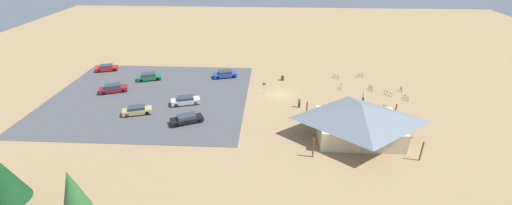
{
  "coord_description": "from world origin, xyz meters",
  "views": [
    {
      "loc": [
        1.25,
        53.76,
        25.15
      ],
      "look_at": [
        3.84,
        5.74,
        1.2
      ],
      "focal_mm": 23.63,
      "sensor_mm": 36.0,
      "label": 1
    }
  ],
  "objects_px": {
    "visitor_at_bikes": "(363,97)",
    "car_silver_far_end": "(186,100)",
    "bicycle_teal_by_bin": "(382,107)",
    "car_black_near_entry": "(187,119)",
    "trash_bin": "(283,78)",
    "bicycle_red_lone_east": "(341,87)",
    "bicycle_white_near_sign": "(388,93)",
    "visitor_near_lot": "(299,102)",
    "car_green_aisle_side": "(149,77)",
    "bicycle_yellow_lone_west": "(406,98)",
    "bicycle_purple_mid_cluster": "(336,77)",
    "lot_sign": "(264,87)",
    "car_tan_front_row": "(137,110)",
    "bicycle_black_front_row": "(371,88)",
    "pine_midwest": "(73,191)",
    "bicycle_green_edge_south": "(360,76)",
    "bike_pavilion": "(360,119)",
    "bicycle_orange_yard_front": "(401,89)",
    "pine_west": "(1,178)",
    "car_red_mid_lot": "(107,68)",
    "car_maroon_inner_stall": "(113,88)",
    "car_blue_back_corner": "(225,74)"
  },
  "relations": [
    {
      "from": "bicycle_orange_yard_front",
      "to": "car_green_aisle_side",
      "type": "bearing_deg",
      "value": -3.1
    },
    {
      "from": "car_tan_front_row",
      "to": "visitor_at_bikes",
      "type": "bearing_deg",
      "value": -170.08
    },
    {
      "from": "trash_bin",
      "to": "bicycle_white_near_sign",
      "type": "relative_size",
      "value": 0.6
    },
    {
      "from": "pine_west",
      "to": "car_silver_far_end",
      "type": "distance_m",
      "value": 28.11
    },
    {
      "from": "pine_midwest",
      "to": "bicycle_green_edge_south",
      "type": "xyz_separation_m",
      "value": [
        -34.5,
        -40.63,
        -4.62
      ]
    },
    {
      "from": "trash_bin",
      "to": "car_red_mid_lot",
      "type": "bearing_deg",
      "value": -4.82
    },
    {
      "from": "bicycle_yellow_lone_west",
      "to": "bicycle_teal_by_bin",
      "type": "bearing_deg",
      "value": 36.9
    },
    {
      "from": "bicycle_teal_by_bin",
      "to": "car_black_near_entry",
      "type": "height_order",
      "value": "car_black_near_entry"
    },
    {
      "from": "bike_pavilion",
      "to": "car_blue_back_corner",
      "type": "bearing_deg",
      "value": -44.21
    },
    {
      "from": "bicycle_purple_mid_cluster",
      "to": "car_maroon_inner_stall",
      "type": "xyz_separation_m",
      "value": [
        40.64,
        8.61,
        0.41
      ]
    },
    {
      "from": "bicycle_yellow_lone_west",
      "to": "bicycle_purple_mid_cluster",
      "type": "height_order",
      "value": "bicycle_yellow_lone_west"
    },
    {
      "from": "trash_bin",
      "to": "bicycle_red_lone_east",
      "type": "relative_size",
      "value": 0.54
    },
    {
      "from": "trash_bin",
      "to": "bicycle_orange_yard_front",
      "type": "distance_m",
      "value": 21.54
    },
    {
      "from": "bicycle_purple_mid_cluster",
      "to": "car_black_near_entry",
      "type": "distance_m",
      "value": 31.25
    },
    {
      "from": "pine_midwest",
      "to": "car_tan_front_row",
      "type": "xyz_separation_m",
      "value": [
        3.68,
        -23.25,
        -4.26
      ]
    },
    {
      "from": "trash_bin",
      "to": "bicycle_white_near_sign",
      "type": "distance_m",
      "value": 19.21
    },
    {
      "from": "lot_sign",
      "to": "bicycle_black_front_row",
      "type": "xyz_separation_m",
      "value": [
        -19.19,
        -2.66,
        -1.02
      ]
    },
    {
      "from": "car_green_aisle_side",
      "to": "visitor_near_lot",
      "type": "bearing_deg",
      "value": 160.47
    },
    {
      "from": "bicycle_teal_by_bin",
      "to": "car_green_aisle_side",
      "type": "height_order",
      "value": "car_green_aisle_side"
    },
    {
      "from": "car_red_mid_lot",
      "to": "car_tan_front_row",
      "type": "relative_size",
      "value": 0.99
    },
    {
      "from": "bicycle_teal_by_bin",
      "to": "bicycle_yellow_lone_west",
      "type": "xyz_separation_m",
      "value": [
        -5.08,
        -3.82,
        -0.01
      ]
    },
    {
      "from": "bicycle_orange_yard_front",
      "to": "car_black_near_entry",
      "type": "height_order",
      "value": "car_black_near_entry"
    },
    {
      "from": "car_red_mid_lot",
      "to": "car_tan_front_row",
      "type": "bearing_deg",
      "value": 126.1
    },
    {
      "from": "lot_sign",
      "to": "car_red_mid_lot",
      "type": "bearing_deg",
      "value": -16.17
    },
    {
      "from": "bicycle_purple_mid_cluster",
      "to": "car_maroon_inner_stall",
      "type": "distance_m",
      "value": 41.54
    },
    {
      "from": "bicycle_purple_mid_cluster",
      "to": "bicycle_teal_by_bin",
      "type": "bearing_deg",
      "value": 112.44
    },
    {
      "from": "bicycle_black_front_row",
      "to": "car_black_near_entry",
      "type": "xyz_separation_m",
      "value": [
        30.33,
        13.55,
        0.3
      ]
    },
    {
      "from": "bicycle_teal_by_bin",
      "to": "bicycle_orange_yard_front",
      "type": "bearing_deg",
      "value": -126.44
    },
    {
      "from": "pine_midwest",
      "to": "car_silver_far_end",
      "type": "xyz_separation_m",
      "value": [
        -3.03,
        -27.07,
        -4.24
      ]
    },
    {
      "from": "lot_sign",
      "to": "pine_west",
      "type": "height_order",
      "value": "pine_west"
    },
    {
      "from": "trash_bin",
      "to": "bicycle_red_lone_east",
      "type": "bearing_deg",
      "value": 161.25
    },
    {
      "from": "trash_bin",
      "to": "visitor_near_lot",
      "type": "relative_size",
      "value": 0.52
    },
    {
      "from": "pine_west",
      "to": "bicycle_purple_mid_cluster",
      "type": "distance_m",
      "value": 53.67
    },
    {
      "from": "trash_bin",
      "to": "bicycle_green_edge_south",
      "type": "bearing_deg",
      "value": -171.39
    },
    {
      "from": "car_black_near_entry",
      "to": "car_tan_front_row",
      "type": "distance_m",
      "value": 8.66
    },
    {
      "from": "car_maroon_inner_stall",
      "to": "car_tan_front_row",
      "type": "bearing_deg",
      "value": 132.71
    },
    {
      "from": "bicycle_green_edge_south",
      "to": "bicycle_orange_yard_front",
      "type": "relative_size",
      "value": 0.96
    },
    {
      "from": "lot_sign",
      "to": "car_tan_front_row",
      "type": "bearing_deg",
      "value": 23.86
    },
    {
      "from": "bike_pavilion",
      "to": "bicycle_purple_mid_cluster",
      "type": "relative_size",
      "value": 9.91
    },
    {
      "from": "car_red_mid_lot",
      "to": "car_tan_front_row",
      "type": "distance_m",
      "value": 22.41
    },
    {
      "from": "bicycle_red_lone_east",
      "to": "visitor_at_bikes",
      "type": "xyz_separation_m",
      "value": [
        -2.79,
        5.16,
        0.54
      ]
    },
    {
      "from": "bicycle_teal_by_bin",
      "to": "car_black_near_entry",
      "type": "relative_size",
      "value": 0.33
    },
    {
      "from": "bicycle_green_edge_south",
      "to": "car_tan_front_row",
      "type": "height_order",
      "value": "car_tan_front_row"
    },
    {
      "from": "bicycle_red_lone_east",
      "to": "car_blue_back_corner",
      "type": "bearing_deg",
      "value": -11.27
    },
    {
      "from": "bicycle_red_lone_east",
      "to": "car_silver_far_end",
      "type": "relative_size",
      "value": 0.34
    },
    {
      "from": "car_black_near_entry",
      "to": "car_green_aisle_side",
      "type": "bearing_deg",
      "value": -55.1
    },
    {
      "from": "car_green_aisle_side",
      "to": "visitor_at_bikes",
      "type": "bearing_deg",
      "value": 169.28
    },
    {
      "from": "bicycle_white_near_sign",
      "to": "car_black_near_entry",
      "type": "relative_size",
      "value": 0.3
    },
    {
      "from": "visitor_at_bikes",
      "to": "car_silver_far_end",
      "type": "bearing_deg",
      "value": 4.88
    },
    {
      "from": "pine_west",
      "to": "car_blue_back_corner",
      "type": "bearing_deg",
      "value": -112.35
    }
  ]
}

